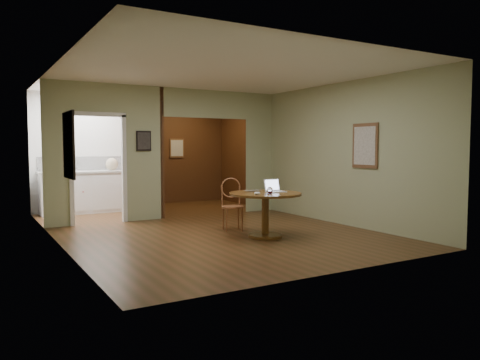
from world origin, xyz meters
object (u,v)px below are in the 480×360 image
dining_table (265,204)px  open_laptop (274,188)px  closed_laptop (254,191)px  chair (232,201)px

dining_table → open_laptop: (0.20, 0.04, 0.25)m
dining_table → closed_laptop: size_ratio=3.92×
dining_table → chair: 0.89m
closed_laptop → chair: bearing=90.8°
chair → closed_laptop: (0.06, -0.65, 0.23)m
dining_table → closed_laptop: (-0.07, 0.24, 0.20)m
dining_table → open_laptop: bearing=11.2°
chair → open_laptop: bearing=-52.5°
chair → open_laptop: (0.33, -0.84, 0.28)m
dining_table → chair: bearing=98.4°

